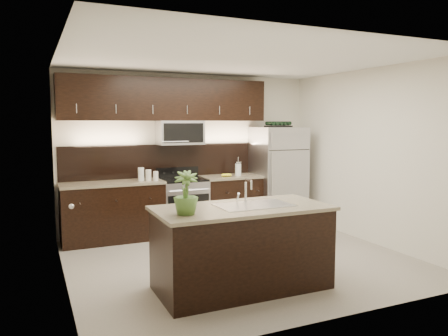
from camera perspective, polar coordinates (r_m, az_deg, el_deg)
name	(u,v)px	position (r m, az deg, el deg)	size (l,w,h in m)	color
ground	(240,259)	(6.12, 2.09, -11.84)	(4.50, 4.50, 0.00)	gray
room_walls	(234,136)	(5.75, 1.32, 4.21)	(4.52, 4.02, 2.71)	beige
counter_run	(171,207)	(7.37, -6.94, -5.04)	(3.51, 0.65, 0.94)	black
upper_fixtures	(169,106)	(7.39, -7.24, 8.00)	(3.49, 0.40, 1.66)	black
island	(242,247)	(5.00, 2.35, -10.31)	(1.96, 0.96, 0.94)	black
sink_faucet	(254,204)	(4.96, 3.88, -4.69)	(0.84, 0.50, 0.28)	silver
refrigerator	(278,176)	(8.07, 7.02, -1.04)	(0.86, 0.78, 1.79)	#B2B2B7
wine_rack	(278,124)	(8.01, 7.11, 5.66)	(0.44, 0.27, 0.10)	black
plant	(186,193)	(4.44, -5.01, -3.25)	(0.25, 0.25, 0.45)	#426528
canisters	(147,175)	(7.09, -10.07, -0.90)	(0.30, 0.18, 0.22)	silver
french_press	(238,169)	(7.68, 1.86, -0.10)	(0.11, 0.11, 0.32)	silver
bananas	(223,175)	(7.54, -0.09, -0.91)	(0.18, 0.14, 0.06)	yellow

